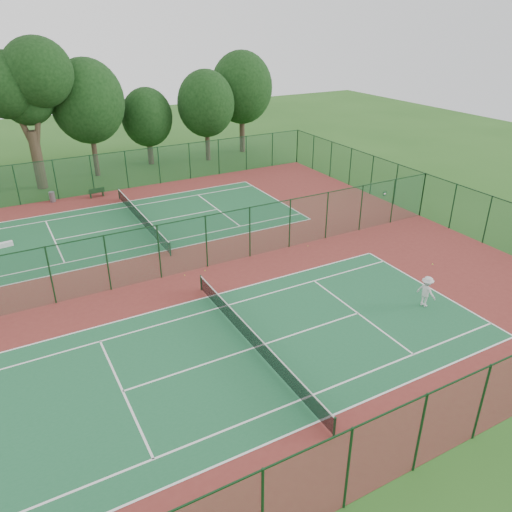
# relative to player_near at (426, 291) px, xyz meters

# --- Properties ---
(ground) EXTENTS (120.00, 120.00, 0.00)m
(ground) POSITION_rel_player_near_xyz_m (-10.13, 10.13, -0.91)
(ground) COLOR #28591B
(ground) RESTS_ON ground
(red_pad) EXTENTS (40.00, 36.00, 0.01)m
(red_pad) POSITION_rel_player_near_xyz_m (-10.13, 10.13, -0.91)
(red_pad) COLOR maroon
(red_pad) RESTS_ON ground
(court_near) EXTENTS (23.77, 10.97, 0.01)m
(court_near) POSITION_rel_player_near_xyz_m (-10.13, 1.13, -0.90)
(court_near) COLOR #1E6038
(court_near) RESTS_ON red_pad
(court_far) EXTENTS (23.77, 10.97, 0.01)m
(court_far) POSITION_rel_player_near_xyz_m (-10.13, 19.13, -0.90)
(court_far) COLOR #1C5A32
(court_far) RESTS_ON red_pad
(fence_north) EXTENTS (40.00, 0.09, 3.50)m
(fence_north) POSITION_rel_player_near_xyz_m (-10.13, 28.13, 0.85)
(fence_north) COLOR #184830
(fence_north) RESTS_ON ground
(fence_south) EXTENTS (40.00, 0.09, 3.50)m
(fence_south) POSITION_rel_player_near_xyz_m (-10.13, -7.87, 0.85)
(fence_south) COLOR #174527
(fence_south) RESTS_ON ground
(fence_east) EXTENTS (0.09, 36.00, 3.50)m
(fence_east) POSITION_rel_player_near_xyz_m (9.87, 10.13, 0.85)
(fence_east) COLOR #17452E
(fence_east) RESTS_ON ground
(fence_divider) EXTENTS (40.00, 0.09, 3.50)m
(fence_divider) POSITION_rel_player_near_xyz_m (-10.13, 10.13, 0.85)
(fence_divider) COLOR #1C5535
(fence_divider) RESTS_ON ground
(tennis_net_near) EXTENTS (0.10, 12.90, 0.97)m
(tennis_net_near) POSITION_rel_player_near_xyz_m (-10.13, 1.13, -0.37)
(tennis_net_near) COLOR #153B1F
(tennis_net_near) RESTS_ON ground
(tennis_net_far) EXTENTS (0.10, 12.90, 0.97)m
(tennis_net_far) POSITION_rel_player_near_xyz_m (-10.13, 19.13, -0.37)
(tennis_net_far) COLOR #153B24
(tennis_net_far) RESTS_ON ground
(player_near) EXTENTS (0.84, 1.24, 1.78)m
(player_near) POSITION_rel_player_near_xyz_m (0.00, 0.00, 0.00)
(player_near) COLOR silver
(player_near) RESTS_ON court_near
(trash_bin) EXTENTS (0.64, 0.64, 0.87)m
(trash_bin) POSITION_rel_player_near_xyz_m (-15.31, 27.64, -0.47)
(trash_bin) COLOR slate
(trash_bin) RESTS_ON red_pad
(bench) EXTENTS (1.38, 0.49, 0.84)m
(bench) POSITION_rel_player_near_xyz_m (-11.70, 27.02, -0.47)
(bench) COLOR black
(bench) RESTS_ON red_pad
(kit_bag) EXTENTS (0.91, 0.43, 0.33)m
(kit_bag) POSITION_rel_player_near_xyz_m (-19.60, 19.62, -0.74)
(kit_bag) COLOR silver
(kit_bag) RESTS_ON red_pad
(stray_ball_a) EXTENTS (0.07, 0.07, 0.07)m
(stray_ball_a) POSITION_rel_player_near_xyz_m (-10.34, 9.66, -0.87)
(stray_ball_a) COLOR yellow
(stray_ball_a) RESTS_ON red_pad
(stray_ball_b) EXTENTS (0.06, 0.06, 0.06)m
(stray_ball_b) POSITION_rel_player_near_xyz_m (-1.25, 9.57, -0.87)
(stray_ball_b) COLOR gold
(stray_ball_b) RESTS_ON red_pad
(stray_ball_c) EXTENTS (0.07, 0.07, 0.07)m
(stray_ball_c) POSITION_rel_player_near_xyz_m (-9.00, 9.63, -0.87)
(stray_ball_c) COLOR #BCD932
(stray_ball_c) RESTS_ON red_pad
(big_tree) EXTENTS (8.46, 6.19, 13.00)m
(big_tree) POSITION_rel_player_near_xyz_m (-15.42, 32.23, 8.29)
(big_tree) COLOR #3D3021
(big_tree) RESTS_ON ground
(evergreen_row) EXTENTS (39.00, 5.00, 12.00)m
(evergreen_row) POSITION_rel_player_near_xyz_m (-9.63, 34.38, -0.91)
(evergreen_row) COLOR black
(evergreen_row) RESTS_ON ground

